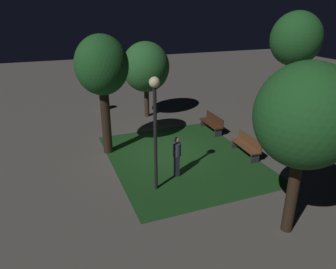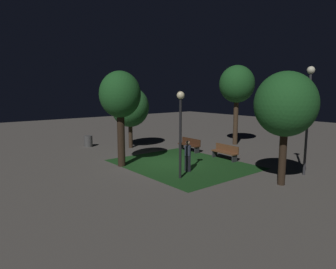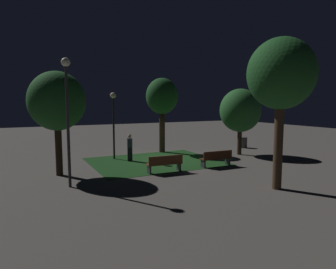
{
  "view_description": "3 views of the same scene",
  "coord_description": "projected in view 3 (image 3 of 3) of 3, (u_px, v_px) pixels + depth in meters",
  "views": [
    {
      "loc": [
        -12.02,
        4.59,
        6.08
      ],
      "look_at": [
        -0.37,
        0.01,
        1.01
      ],
      "focal_mm": 33.49,
      "sensor_mm": 36.0,
      "label": 1
    },
    {
      "loc": [
        -12.95,
        10.43,
        4.12
      ],
      "look_at": [
        0.62,
        -0.59,
        1.52
      ],
      "focal_mm": 31.73,
      "sensor_mm": 36.0,
      "label": 2
    },
    {
      "loc": [
        -7.96,
        -16.26,
        3.48
      ],
      "look_at": [
        0.67,
        0.82,
        1.41
      ],
      "focal_mm": 31.87,
      "sensor_mm": 36.0,
      "label": 3
    }
  ],
  "objects": [
    {
      "name": "tree_lawn_side",
      "position": [
        162.0,
        97.0,
        20.53
      ],
      "size": [
        2.21,
        2.21,
        5.15
      ],
      "color": "#2D2116",
      "rests_on": "ground"
    },
    {
      "name": "lamp_post_near_wall",
      "position": [
        113.0,
        113.0,
        18.09
      ],
      "size": [
        0.36,
        0.36,
        4.08
      ],
      "color": "black",
      "rests_on": "ground"
    },
    {
      "name": "pedestrian",
      "position": [
        130.0,
        147.0,
        17.64
      ],
      "size": [
        0.32,
        0.32,
        1.61
      ],
      "color": "black",
      "rests_on": "ground"
    },
    {
      "name": "ground_plane",
      "position": [
        164.0,
        159.0,
        18.38
      ],
      "size": [
        60.0,
        60.0,
        0.0
      ],
      "primitive_type": "plane",
      "color": "#56514C"
    },
    {
      "name": "grass_lawn",
      "position": [
        155.0,
        161.0,
        17.59
      ],
      "size": [
        7.34,
        5.95,
        0.01
      ],
      "primitive_type": "cube",
      "color": "#194219",
      "rests_on": "ground"
    },
    {
      "name": "lamp_post_plaza_east",
      "position": [
        67.0,
        102.0,
        11.93
      ],
      "size": [
        0.36,
        0.36,
        5.24
      ],
      "color": "#333338",
      "rests_on": "ground"
    },
    {
      "name": "tree_back_left",
      "position": [
        57.0,
        102.0,
        13.92
      ],
      "size": [
        2.63,
        2.63,
        4.93
      ],
      "color": "#2D2116",
      "rests_on": "ground"
    },
    {
      "name": "bench_by_lamp",
      "position": [
        165.0,
        163.0,
        14.74
      ],
      "size": [
        1.82,
        0.58,
        0.88
      ],
      "color": "brown",
      "rests_on": "ground"
    },
    {
      "name": "tree_right_canopy",
      "position": [
        281.0,
        75.0,
        11.57
      ],
      "size": [
        2.62,
        2.62,
        5.99
      ],
      "color": "#423021",
      "rests_on": "ground"
    },
    {
      "name": "tree_near_wall",
      "position": [
        240.0,
        111.0,
        19.67
      ],
      "size": [
        2.7,
        2.7,
        4.38
      ],
      "color": "#38281C",
      "rests_on": "ground"
    },
    {
      "name": "bench_back_row",
      "position": [
        217.0,
        158.0,
        16.14
      ],
      "size": [
        1.81,
        0.53,
        0.88
      ],
      "color": "#422314",
      "rests_on": "ground"
    },
    {
      "name": "trash_bin",
      "position": [
        243.0,
        142.0,
        22.94
      ],
      "size": [
        0.6,
        0.6,
        0.83
      ],
      "primitive_type": "cylinder",
      "color": "#4C4C4C",
      "rests_on": "ground"
    }
  ]
}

